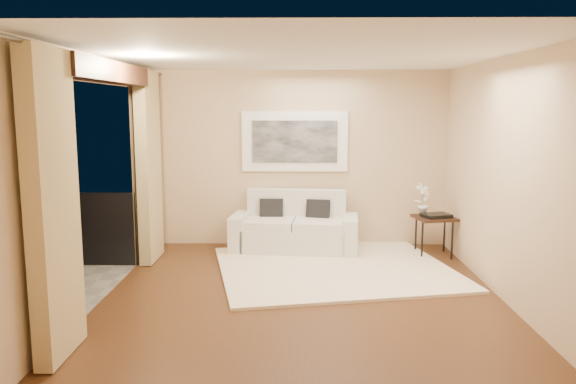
{
  "coord_description": "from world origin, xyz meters",
  "views": [
    {
      "loc": [
        -0.07,
        -6.15,
        2.14
      ],
      "look_at": [
        -0.18,
        1.05,
        1.05
      ],
      "focal_mm": 35.0,
      "sensor_mm": 36.0,
      "label": 1
    }
  ],
  "objects_px": {
    "side_table": "(434,220)",
    "bistro_table": "(29,231)",
    "orchid": "(423,199)",
    "balcony_chair_far": "(43,237)",
    "sofa": "(295,230)",
    "ice_bucket": "(19,214)"
  },
  "relations": [
    {
      "from": "side_table",
      "to": "ice_bucket",
      "type": "height_order",
      "value": "ice_bucket"
    },
    {
      "from": "sofa",
      "to": "side_table",
      "type": "xyz_separation_m",
      "value": [
        2.02,
        -0.25,
        0.2
      ]
    },
    {
      "from": "side_table",
      "to": "orchid",
      "type": "xyz_separation_m",
      "value": [
        -0.14,
        0.14,
        0.3
      ]
    },
    {
      "from": "side_table",
      "to": "bistro_table",
      "type": "height_order",
      "value": "bistro_table"
    },
    {
      "from": "bistro_table",
      "to": "balcony_chair_far",
      "type": "distance_m",
      "value": 0.6
    },
    {
      "from": "bistro_table",
      "to": "ice_bucket",
      "type": "distance_m",
      "value": 0.25
    },
    {
      "from": "side_table",
      "to": "balcony_chair_far",
      "type": "height_order",
      "value": "balcony_chair_far"
    },
    {
      "from": "balcony_chair_far",
      "to": "side_table",
      "type": "bearing_deg",
      "value": -161.72
    },
    {
      "from": "bistro_table",
      "to": "side_table",
      "type": "bearing_deg",
      "value": 20.69
    },
    {
      "from": "side_table",
      "to": "orchid",
      "type": "bearing_deg",
      "value": 135.55
    },
    {
      "from": "bistro_table",
      "to": "sofa",
      "type": "bearing_deg",
      "value": 35.72
    },
    {
      "from": "side_table",
      "to": "ice_bucket",
      "type": "distance_m",
      "value": 5.46
    },
    {
      "from": "bistro_table",
      "to": "ice_bucket",
      "type": "relative_size",
      "value": 4.23
    },
    {
      "from": "orchid",
      "to": "balcony_chair_far",
      "type": "height_order",
      "value": "orchid"
    },
    {
      "from": "orchid",
      "to": "balcony_chair_far",
      "type": "relative_size",
      "value": 0.49
    },
    {
      "from": "orchid",
      "to": "balcony_chair_far",
      "type": "bearing_deg",
      "value": -163.47
    },
    {
      "from": "balcony_chair_far",
      "to": "bistro_table",
      "type": "bearing_deg",
      "value": 104.85
    },
    {
      "from": "side_table",
      "to": "orchid",
      "type": "distance_m",
      "value": 0.36
    },
    {
      "from": "bistro_table",
      "to": "balcony_chair_far",
      "type": "height_order",
      "value": "balcony_chair_far"
    },
    {
      "from": "sofa",
      "to": "orchid",
      "type": "distance_m",
      "value": 1.94
    },
    {
      "from": "orchid",
      "to": "side_table",
      "type": "bearing_deg",
      "value": -44.45
    },
    {
      "from": "bistro_table",
      "to": "balcony_chair_far",
      "type": "bearing_deg",
      "value": 101.19
    }
  ]
}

